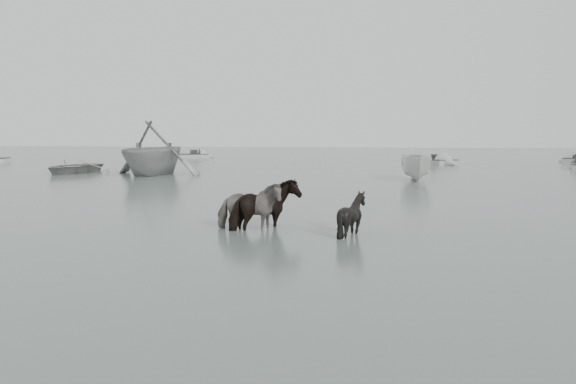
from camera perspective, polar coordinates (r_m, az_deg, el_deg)
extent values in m
plane|color=#51615A|center=(13.66, -7.64, -4.58)|extent=(140.00, 140.00, 0.00)
imported|color=black|center=(14.54, -3.96, -0.96)|extent=(1.78, 0.89, 1.46)
imported|color=black|center=(14.60, -2.24, -0.62)|extent=(1.89, 2.01, 1.61)
imported|color=black|center=(13.88, 6.52, -1.71)|extent=(1.49, 1.42, 1.28)
imported|color=#A2A19D|center=(35.98, -21.05, 2.55)|extent=(3.83, 4.87, 0.91)
imported|color=#989B98|center=(33.07, -13.46, 4.50)|extent=(6.44, 7.09, 3.22)
imported|color=silver|center=(29.34, 12.92, 2.65)|extent=(1.51, 3.97, 1.53)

